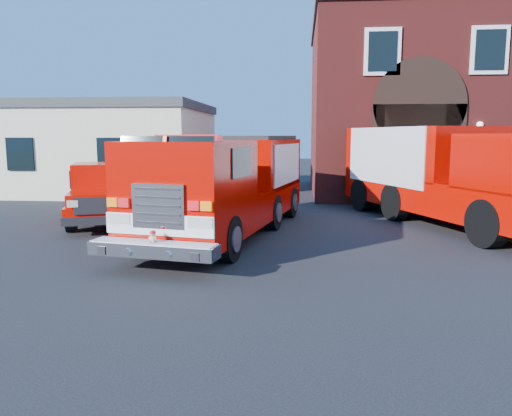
# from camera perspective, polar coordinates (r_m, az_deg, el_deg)

# --- Properties ---
(ground) EXTENTS (100.00, 100.00, 0.00)m
(ground) POSITION_cam_1_polar(r_m,az_deg,el_deg) (11.72, 0.53, -5.46)
(ground) COLOR black
(ground) RESTS_ON ground
(parking_stripe_mid) EXTENTS (0.12, 3.00, 0.01)m
(parking_stripe_mid) POSITION_cam_1_polar(r_m,az_deg,el_deg) (16.56, 24.79, -2.15)
(parking_stripe_mid) COLOR yellow
(parking_stripe_mid) RESTS_ON ground
(parking_stripe_far) EXTENTS (0.12, 3.00, 0.01)m
(parking_stripe_far) POSITION_cam_1_polar(r_m,az_deg,el_deg) (19.38, 21.85, -0.56)
(parking_stripe_far) COLOR yellow
(parking_stripe_far) RESTS_ON ground
(fire_station) EXTENTS (15.20, 10.20, 8.45)m
(fire_station) POSITION_cam_1_polar(r_m,az_deg,el_deg) (26.63, 23.23, 10.79)
(fire_station) COLOR maroon
(fire_station) RESTS_ON ground
(side_building) EXTENTS (10.20, 8.20, 4.35)m
(side_building) POSITION_cam_1_polar(r_m,az_deg,el_deg) (26.29, -17.12, 6.66)
(side_building) COLOR #E8E7C4
(side_building) RESTS_ON ground
(fire_engine) EXTENTS (4.21, 9.41, 2.80)m
(fire_engine) POSITION_cam_1_polar(r_m,az_deg,el_deg) (14.10, -3.10, 2.85)
(fire_engine) COLOR black
(fire_engine) RESTS_ON ground
(pickup_truck) EXTENTS (3.86, 6.17, 1.90)m
(pickup_truck) POSITION_cam_1_polar(r_m,az_deg,el_deg) (17.15, -16.76, 1.63)
(pickup_truck) COLOR black
(pickup_truck) RESTS_ON ground
(secondary_truck) EXTENTS (6.11, 9.82, 3.06)m
(secondary_truck) POSITION_cam_1_polar(r_m,az_deg,el_deg) (16.80, 21.15, 3.91)
(secondary_truck) COLOR black
(secondary_truck) RESTS_ON ground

